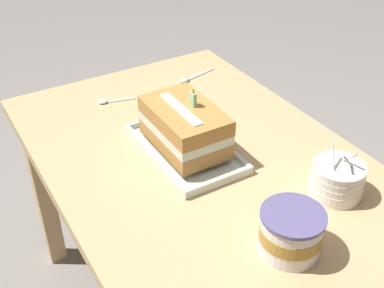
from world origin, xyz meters
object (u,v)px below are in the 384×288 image
(foil_tray, at_px, (185,149))
(serving_spoon_near_tray, at_px, (108,101))
(birthday_cake, at_px, (185,127))
(serving_spoon_by_bowls, at_px, (189,78))
(bowl_stack, at_px, (337,179))
(ice_cream_tub, at_px, (291,232))

(foil_tray, height_order, serving_spoon_near_tray, foil_tray)
(birthday_cake, relative_size, serving_spoon_by_bowls, 1.52)
(birthday_cake, relative_size, bowl_stack, 1.77)
(birthday_cake, distance_m, serving_spoon_near_tray, 0.37)
(birthday_cake, bearing_deg, serving_spoon_near_tray, -168.01)
(bowl_stack, height_order, serving_spoon_near_tray, bowl_stack)
(ice_cream_tub, bearing_deg, serving_spoon_by_bowls, 164.59)
(bowl_stack, xyz_separation_m, serving_spoon_near_tray, (-0.69, -0.30, -0.04))
(ice_cream_tub, xyz_separation_m, serving_spoon_by_bowls, (-0.79, 0.22, -0.05))
(foil_tray, relative_size, bowl_stack, 2.55)
(foil_tray, bearing_deg, birthday_cake, 90.00)
(foil_tray, distance_m, serving_spoon_near_tray, 0.37)
(birthday_cake, xyz_separation_m, serving_spoon_by_bowls, (-0.36, 0.23, -0.08))
(foil_tray, height_order, serving_spoon_by_bowls, foil_tray)
(serving_spoon_near_tray, bearing_deg, foil_tray, 11.99)
(bowl_stack, relative_size, serving_spoon_near_tray, 1.16)
(bowl_stack, bearing_deg, serving_spoon_near_tray, -156.44)
(birthday_cake, relative_size, ice_cream_tub, 1.79)
(birthday_cake, distance_m, bowl_stack, 0.41)
(birthday_cake, xyz_separation_m, ice_cream_tub, (0.42, 0.01, -0.03))
(foil_tray, distance_m, ice_cream_tub, 0.43)
(foil_tray, xyz_separation_m, serving_spoon_near_tray, (-0.36, -0.08, -0.00))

